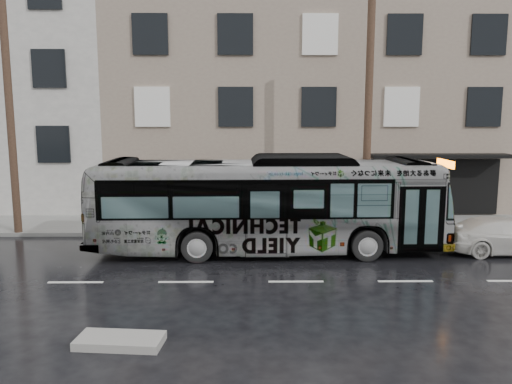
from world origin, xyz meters
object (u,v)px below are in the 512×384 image
sign_post (392,202)px  bus (267,204)px  white_sedan (506,236)px  utility_pole_rear (10,119)px  utility_pole_front (368,119)px

sign_post → bus: 5.73m
bus → white_sedan: (8.37, -0.28, -1.08)m
bus → white_sedan: bearing=-93.1°
utility_pole_rear → sign_post: 15.46m
sign_post → bus: bearing=-153.8°
utility_pole_front → utility_pole_rear: size_ratio=1.00×
sign_post → bus: size_ratio=0.20×
utility_pole_front → utility_pole_rear: 14.00m
white_sedan → sign_post: bearing=49.2°
bus → utility_pole_rear: bearing=74.6°
sign_post → white_sedan: sign_post is taller
sign_post → white_sedan: 4.35m
sign_post → white_sedan: bearing=-40.9°
utility_pole_front → sign_post: size_ratio=3.75×
utility_pole_rear → sign_post: bearing=0.0°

